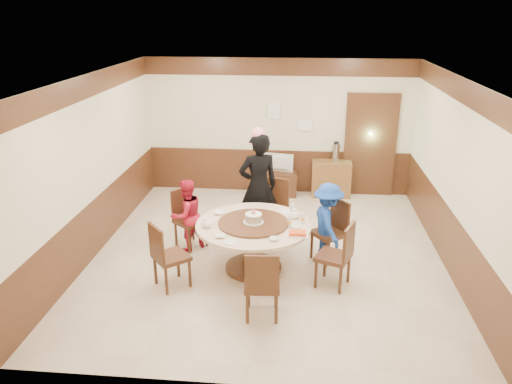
# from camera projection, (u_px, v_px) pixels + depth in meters

# --- Properties ---
(room) EXTENTS (6.00, 6.04, 2.84)m
(room) POSITION_uv_depth(u_px,v_px,m) (269.00, 191.00, 7.69)
(room) COLOR beige
(room) RESTS_ON ground
(banquet_table) EXTENTS (1.70, 1.70, 0.78)m
(banquet_table) POSITION_uv_depth(u_px,v_px,m) (253.00, 237.00, 7.40)
(banquet_table) COLOR #432515
(banquet_table) RESTS_ON ground
(chair_0) EXTENTS (0.62, 0.62, 0.97)m
(chair_0) POSITION_uv_depth(u_px,v_px,m) (329.00, 242.00, 7.77)
(chair_0) COLOR #432515
(chair_0) RESTS_ON ground
(chair_1) EXTENTS (0.56, 0.57, 0.97)m
(chair_1) POSITION_uv_depth(u_px,v_px,m) (273.00, 217.00, 8.66)
(chair_1) COLOR #432515
(chair_1) RESTS_ON ground
(chair_2) EXTENTS (0.62, 0.62, 0.97)m
(chair_2) POSITION_uv_depth(u_px,v_px,m) (190.00, 229.00, 8.22)
(chair_2) COLOR #432515
(chair_2) RESTS_ON ground
(chair_3) EXTENTS (0.62, 0.62, 0.97)m
(chair_3) POSITION_uv_depth(u_px,v_px,m) (171.00, 267.00, 7.02)
(chair_3) COLOR #432515
(chair_3) RESTS_ON ground
(chair_4) EXTENTS (0.47, 0.48, 0.97)m
(chair_4) POSITION_uv_depth(u_px,v_px,m) (262.00, 295.00, 6.32)
(chair_4) COLOR #432515
(chair_4) RESTS_ON ground
(chair_5) EXTENTS (0.58, 0.57, 0.97)m
(chair_5) POSITION_uv_depth(u_px,v_px,m) (334.00, 266.00, 7.03)
(chair_5) COLOR #432515
(chair_5) RESTS_ON ground
(person_standing) EXTENTS (0.79, 0.67, 1.84)m
(person_standing) POSITION_uv_depth(u_px,v_px,m) (258.00, 187.00, 8.32)
(person_standing) COLOR black
(person_standing) RESTS_ON ground
(person_red) EXTENTS (0.73, 0.73, 1.20)m
(person_red) POSITION_uv_depth(u_px,v_px,m) (187.00, 215.00, 8.01)
(person_red) COLOR #B6182F
(person_red) RESTS_ON ground
(person_blue) EXTENTS (0.67, 0.91, 1.27)m
(person_blue) POSITION_uv_depth(u_px,v_px,m) (328.00, 223.00, 7.63)
(person_blue) COLOR #183D9A
(person_blue) RESTS_ON ground
(birthday_cake) EXTENTS (0.30, 0.30, 0.20)m
(birthday_cake) POSITION_uv_depth(u_px,v_px,m) (254.00, 218.00, 7.27)
(birthday_cake) COLOR white
(birthday_cake) RESTS_ON banquet_table
(teapot_left) EXTENTS (0.17, 0.15, 0.13)m
(teapot_left) POSITION_uv_depth(u_px,v_px,m) (206.00, 223.00, 7.19)
(teapot_left) COLOR white
(teapot_left) RESTS_ON banquet_table
(teapot_right) EXTENTS (0.17, 0.15, 0.13)m
(teapot_right) POSITION_uv_depth(u_px,v_px,m) (294.00, 215.00, 7.49)
(teapot_right) COLOR white
(teapot_right) RESTS_ON banquet_table
(bowl_0) EXTENTS (0.17, 0.17, 0.04)m
(bowl_0) POSITION_uv_depth(u_px,v_px,m) (219.00, 213.00, 7.66)
(bowl_0) COLOR white
(bowl_0) RESTS_ON banquet_table
(bowl_1) EXTENTS (0.13, 0.13, 0.04)m
(bowl_1) POSITION_uv_depth(u_px,v_px,m) (274.00, 239.00, 6.80)
(bowl_1) COLOR white
(bowl_1) RESTS_ON banquet_table
(bowl_2) EXTENTS (0.15, 0.15, 0.04)m
(bowl_2) POSITION_uv_depth(u_px,v_px,m) (220.00, 236.00, 6.89)
(bowl_2) COLOR white
(bowl_2) RESTS_ON banquet_table
(bowl_3) EXTENTS (0.14, 0.14, 0.05)m
(bowl_3) POSITION_uv_depth(u_px,v_px,m) (296.00, 227.00, 7.16)
(bowl_3) COLOR white
(bowl_3) RESTS_ON banquet_table
(saucer_near) EXTENTS (0.18, 0.18, 0.01)m
(saucer_near) POSITION_uv_depth(u_px,v_px,m) (230.00, 242.00, 6.74)
(saucer_near) COLOR white
(saucer_near) RESTS_ON banquet_table
(saucer_far) EXTENTS (0.18, 0.18, 0.01)m
(saucer_far) POSITION_uv_depth(u_px,v_px,m) (285.00, 211.00, 7.75)
(saucer_far) COLOR white
(saucer_far) RESTS_ON banquet_table
(shrimp_platter) EXTENTS (0.30, 0.20, 0.06)m
(shrimp_platter) POSITION_uv_depth(u_px,v_px,m) (298.00, 234.00, 6.93)
(shrimp_platter) COLOR white
(shrimp_platter) RESTS_ON banquet_table
(bottle_0) EXTENTS (0.06, 0.06, 0.16)m
(bottle_0) POSITION_uv_depth(u_px,v_px,m) (289.00, 222.00, 7.20)
(bottle_0) COLOR silver
(bottle_0) RESTS_ON banquet_table
(bottle_1) EXTENTS (0.06, 0.06, 0.16)m
(bottle_1) POSITION_uv_depth(u_px,v_px,m) (303.00, 218.00, 7.32)
(bottle_1) COLOR silver
(bottle_1) RESTS_ON banquet_table
(bottle_2) EXTENTS (0.06, 0.06, 0.16)m
(bottle_2) POSITION_uv_depth(u_px,v_px,m) (293.00, 209.00, 7.65)
(bottle_2) COLOR silver
(bottle_2) RESTS_ON banquet_table
(tv_stand) EXTENTS (0.85, 0.45, 0.50)m
(tv_stand) POSITION_uv_depth(u_px,v_px,m) (276.00, 183.00, 10.53)
(tv_stand) COLOR #432515
(tv_stand) RESTS_ON ground
(television) EXTENTS (0.67, 0.22, 0.38)m
(television) POSITION_uv_depth(u_px,v_px,m) (277.00, 163.00, 10.38)
(television) COLOR gray
(television) RESTS_ON tv_stand
(side_cabinet) EXTENTS (0.80, 0.40, 0.75)m
(side_cabinet) POSITION_uv_depth(u_px,v_px,m) (331.00, 179.00, 10.42)
(side_cabinet) COLOR brown
(side_cabinet) RESTS_ON ground
(thermos) EXTENTS (0.15, 0.15, 0.38)m
(thermos) POSITION_uv_depth(u_px,v_px,m) (336.00, 153.00, 10.21)
(thermos) COLOR silver
(thermos) RESTS_ON side_cabinet
(notice_left) EXTENTS (0.25, 0.00, 0.35)m
(notice_left) POSITION_uv_depth(u_px,v_px,m) (274.00, 111.00, 10.21)
(notice_left) COLOR white
(notice_left) RESTS_ON room
(notice_right) EXTENTS (0.30, 0.00, 0.22)m
(notice_right) POSITION_uv_depth(u_px,v_px,m) (305.00, 126.00, 10.26)
(notice_right) COLOR white
(notice_right) RESTS_ON room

